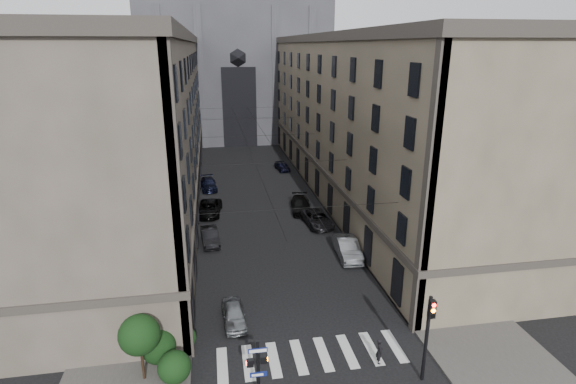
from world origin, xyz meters
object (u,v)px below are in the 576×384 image
pedestrian_signal_left (258,370)px  car_right_far (282,166)px  car_left_far (209,184)px  car_left_midnear (210,236)px  car_right_near (347,248)px  car_right_midnear (317,219)px  traffic_light_right (428,329)px  car_right_midfar (301,205)px  gothic_tower (234,44)px  car_left_near (234,314)px  pedestrian (379,351)px  car_left_midfar (209,208)px

pedestrian_signal_left → car_right_far: 45.62m
car_left_far → car_left_midnear: bearing=-94.8°
pedestrian_signal_left → car_right_near: (9.46, 15.73, -1.49)m
car_right_near → car_right_midnear: (-0.92, 7.51, -0.10)m
traffic_light_right → car_right_midfar: (-1.40, 27.08, -2.55)m
pedestrian_signal_left → car_right_midfar: (7.71, 27.50, -1.58)m
traffic_light_right → car_left_far: bearing=107.2°
car_left_midnear → car_right_near: 12.71m
pedestrian_signal_left → car_right_midnear: pedestrian_signal_left is taller
car_right_midnear → traffic_light_right: bearing=-94.7°
car_left_far → car_right_midfar: bearing=-49.6°
gothic_tower → car_left_near: (-4.32, -65.84, -17.16)m
car_right_far → car_left_midnear: bearing=-120.9°
pedestrian → car_right_midnear: bearing=9.0°
car_left_midnear → car_right_near: car_right_near is taller
gothic_tower → car_left_near: gothic_tower is taller
car_left_near → car_left_far: bearing=90.3°
car_right_near → car_right_midfar: 11.90m
car_right_far → car_right_near: bearing=-95.0°
car_right_midnear → car_right_far: size_ratio=1.31×
car_right_midfar → pedestrian_signal_left: bearing=-99.2°
car_left_near → car_left_midnear: (-1.48, 12.98, 0.07)m
car_left_near → car_right_midfar: 21.63m
pedestrian_signal_left → car_right_midfar: 28.60m
pedestrian → car_left_far: bearing=27.8°
car_left_midfar → car_right_midfar: bearing=2.7°
pedestrian_signal_left → pedestrian: 7.73m
car_left_near → car_right_midnear: bearing=56.4°
car_left_midfar → car_right_midnear: bearing=-17.9°
car_left_near → car_right_midnear: (9.34, 15.63, 0.09)m
gothic_tower → traffic_light_right: bearing=-85.6°
car_left_near → car_right_far: size_ratio=0.94×
pedestrian_signal_left → car_right_midnear: bearing=69.8°
traffic_light_right → car_left_near: traffic_light_right is taller
car_left_midfar → car_right_midfar: 10.05m
car_left_midfar → car_left_far: (-0.06, 9.19, -0.04)m
car_left_far → car_right_near: size_ratio=0.94×
traffic_light_right → pedestrian_signal_left: bearing=-177.4°
car_left_far → car_right_far: bearing=29.5°
car_left_midnear → pedestrian: bearing=-67.8°
car_left_midnear → car_left_midfar: size_ratio=0.83×
car_left_midnear → car_left_midfar: bearing=84.9°
car_left_far → car_right_near: (11.82, -21.70, 0.14)m
pedestrian_signal_left → car_left_midfar: bearing=94.7°
car_left_midfar → pedestrian: pedestrian is taller
car_left_near → car_right_midfar: bearing=64.1°
pedestrian_signal_left → traffic_light_right: bearing=2.6°
car_left_midfar → car_right_far: 19.72m
pedestrian_signal_left → car_right_far: pedestrian_signal_left is taller
car_right_near → pedestrian: bearing=-96.0°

